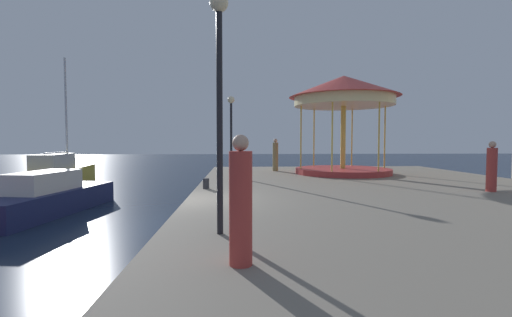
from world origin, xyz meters
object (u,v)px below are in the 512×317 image
(carousel, at_px, (344,101))
(bollard_center, at_px, (206,184))
(motorboat_navy, at_px, (48,198))
(person_near_carousel, at_px, (492,168))
(lamp_post_near_edge, at_px, (219,73))
(person_far_corner, at_px, (275,156))
(sailboat_yellow, at_px, (60,175))
(lamp_post_mid_promenade, at_px, (231,121))
(person_mid_promenade, at_px, (241,204))

(carousel, xyz_separation_m, bollard_center, (-7.10, -5.82, -3.86))
(motorboat_navy, relative_size, person_near_carousel, 3.38)
(lamp_post_near_edge, relative_size, person_far_corner, 2.35)
(lamp_post_near_edge, bearing_deg, sailboat_yellow, 126.18)
(carousel, distance_m, person_near_carousel, 8.45)
(sailboat_yellow, distance_m, motorboat_navy, 7.60)
(sailboat_yellow, xyz_separation_m, lamp_post_near_edge, (9.53, -13.02, 3.18))
(carousel, xyz_separation_m, person_near_carousel, (3.27, -7.11, -3.21))
(sailboat_yellow, bearing_deg, person_near_carousel, -22.22)
(lamp_post_near_edge, xyz_separation_m, lamp_post_mid_promenade, (0.03, 11.01, -0.31))
(person_near_carousel, bearing_deg, sailboat_yellow, 157.78)
(person_near_carousel, height_order, person_far_corner, person_far_corner)
(person_far_corner, relative_size, person_mid_promenade, 1.03)
(lamp_post_mid_promenade, height_order, person_near_carousel, lamp_post_mid_promenade)
(bollard_center, bearing_deg, lamp_post_near_edge, -82.50)
(motorboat_navy, bearing_deg, person_mid_promenade, -48.51)
(lamp_post_near_edge, bearing_deg, bollard_center, 97.50)
(bollard_center, height_order, person_mid_promenade, person_mid_promenade)
(lamp_post_mid_promenade, relative_size, person_near_carousel, 2.25)
(motorboat_navy, height_order, lamp_post_near_edge, lamp_post_near_edge)
(motorboat_navy, height_order, lamp_post_mid_promenade, lamp_post_mid_promenade)
(person_near_carousel, bearing_deg, lamp_post_near_edge, -151.12)
(lamp_post_mid_promenade, height_order, person_far_corner, lamp_post_mid_promenade)
(carousel, bearing_deg, person_mid_promenade, -112.55)
(person_mid_promenade, bearing_deg, sailboat_yellow, 123.87)
(motorboat_navy, distance_m, carousel, 14.85)
(bollard_center, distance_m, person_mid_promenade, 8.39)
(motorboat_navy, bearing_deg, person_near_carousel, -2.87)
(sailboat_yellow, relative_size, lamp_post_near_edge, 1.62)
(carousel, relative_size, lamp_post_mid_promenade, 1.48)
(person_near_carousel, bearing_deg, bollard_center, 172.96)
(sailboat_yellow, relative_size, motorboat_navy, 1.22)
(carousel, bearing_deg, sailboat_yellow, 177.56)
(lamp_post_near_edge, xyz_separation_m, person_far_corner, (2.66, 14.34, -2.20))
(lamp_post_near_edge, relative_size, person_near_carousel, 2.55)
(lamp_post_near_edge, distance_m, bollard_center, 7.21)
(bollard_center, bearing_deg, person_mid_promenade, -81.43)
(person_near_carousel, relative_size, person_far_corner, 0.92)
(person_far_corner, bearing_deg, person_mid_promenade, -98.05)
(lamp_post_mid_promenade, distance_m, person_near_carousel, 11.27)
(motorboat_navy, bearing_deg, carousel, 26.31)
(person_near_carousel, xyz_separation_m, person_far_corner, (-6.85, 9.09, 0.08))
(person_mid_promenade, bearing_deg, carousel, 67.45)
(carousel, bearing_deg, motorboat_navy, -153.69)
(carousel, distance_m, bollard_center, 9.96)
(sailboat_yellow, height_order, bollard_center, sailboat_yellow)
(person_mid_promenade, bearing_deg, bollard_center, 98.57)
(lamp_post_mid_promenade, bearing_deg, motorboat_navy, -142.77)
(sailboat_yellow, distance_m, person_mid_promenade, 17.81)
(person_far_corner, bearing_deg, motorboat_navy, -137.88)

